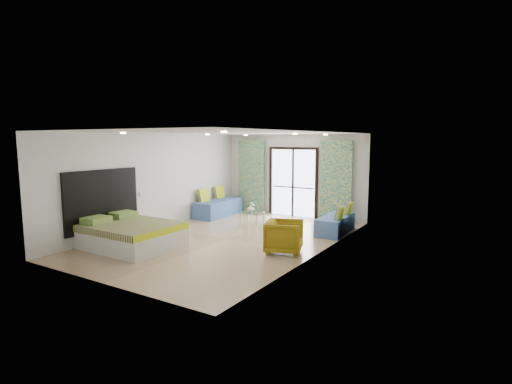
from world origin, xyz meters
The scene contains 24 objects.
floor centered at (0.00, 0.00, 0.00)m, with size 5.00×7.50×0.01m, color #A0815F, non-canonical shape.
ceiling centered at (0.00, 0.00, 2.70)m, with size 5.00×7.50×0.01m, color silver, non-canonical shape.
wall_back centered at (0.00, 3.75, 1.35)m, with size 5.00×0.01×2.70m, color silver, non-canonical shape.
wall_front centered at (0.00, -3.75, 1.35)m, with size 5.00×0.01×2.70m, color silver, non-canonical shape.
wall_left centered at (-2.50, 0.00, 1.35)m, with size 0.01×7.50×2.70m, color silver, non-canonical shape.
wall_right centered at (2.50, 0.00, 1.35)m, with size 0.01×7.50×2.70m, color silver, non-canonical shape.
balcony_door centered at (0.00, 3.72, 1.26)m, with size 1.76×0.08×2.28m.
balcony_rail centered at (0.00, 3.73, 0.95)m, with size 1.52×0.03×0.04m, color #595451.
curtain_left centered at (-1.55, 3.57, 1.25)m, with size 1.00×0.10×2.50m, color beige.
curtain_right centered at (1.55, 3.57, 1.25)m, with size 1.00×0.10×2.50m, color beige.
downlight_a centered at (-1.40, -2.00, 2.67)m, with size 0.12×0.12×0.02m, color #FFE0B2.
downlight_b centered at (1.40, -2.00, 2.67)m, with size 0.12×0.12×0.02m, color #FFE0B2.
downlight_c centered at (-1.40, 1.00, 2.67)m, with size 0.12×0.12×0.02m, color #FFE0B2.
downlight_d centered at (1.40, 1.00, 2.67)m, with size 0.12×0.12×0.02m, color #FFE0B2.
downlight_e centered at (-1.40, 3.00, 2.67)m, with size 0.12×0.12×0.02m, color #FFE0B2.
downlight_f centered at (1.40, 3.00, 2.67)m, with size 0.12×0.12×0.02m, color #FFE0B2.
headboard centered at (-2.46, -1.83, 1.05)m, with size 0.06×2.10×1.50m, color black.
switch_plate centered at (-2.47, -0.58, 1.05)m, with size 0.02×0.10×0.10m, color silver.
bed centered at (-1.48, -1.83, 0.30)m, with size 2.08×1.70×0.72m.
daybed_left centered at (-2.12, 2.38, 0.29)m, with size 0.84×1.95×0.94m.
daybed_right centered at (2.11, 2.11, 0.26)m, with size 0.75×1.71×0.83m.
coffee_table centered at (-0.36, 1.76, 0.35)m, with size 0.68×0.68×0.69m.
vase centered at (-0.41, 1.75, 0.49)m, with size 0.19×0.20×0.19m, color white.
armchair centered at (1.82, -0.34, 0.40)m, with size 0.79×0.74×0.81m, color olive.
Camera 1 is at (5.88, -8.09, 2.54)m, focal length 28.00 mm.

